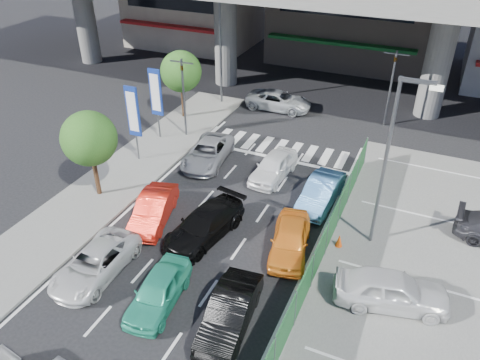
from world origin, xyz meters
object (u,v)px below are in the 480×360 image
at_px(wagon_silver_front_left, 208,153).
at_px(signboard_far, 156,94).
at_px(taxi_orange_left, 153,209).
at_px(tree_near, 89,139).
at_px(traffic_light_right, 394,70).
at_px(signboard_near, 133,114).
at_px(kei_truck_front_right, 321,192).
at_px(street_lamp_right, 391,152).
at_px(traffic_cone, 339,240).
at_px(street_lamp_left, 223,40).
at_px(traffic_light_left, 183,79).
at_px(sedan_black_mid, 204,225).
at_px(taxi_teal_mid, 158,291).
at_px(sedan_white_front_mid, 273,167).
at_px(hatch_black_mid_right, 230,313).
at_px(tree_far, 181,72).
at_px(parked_sedan_white, 392,290).
at_px(taxi_orange_right, 290,239).
at_px(sedan_white_mid_left, 95,263).
at_px(crossing_wagon_silver, 279,101).

bearing_deg(wagon_silver_front_left, signboard_far, 153.90).
bearing_deg(taxi_orange_left, tree_near, 154.37).
xyz_separation_m(traffic_light_right, signboard_near, (-12.70, -11.01, -0.87)).
relative_size(tree_near, kei_truck_front_right, 1.15).
height_order(street_lamp_right, kei_truck_front_right, street_lamp_right).
bearing_deg(traffic_cone, street_lamp_left, 132.87).
relative_size(traffic_light_left, signboard_near, 1.11).
xyz_separation_m(street_lamp_left, tree_near, (-0.67, -14.00, -1.38)).
xyz_separation_m(tree_near, sedan_black_mid, (6.78, -0.82, -2.70)).
distance_m(traffic_light_left, taxi_orange_left, 9.84).
height_order(taxi_teal_mid, sedan_white_front_mid, sedan_white_front_mid).
height_order(hatch_black_mid_right, wagon_silver_front_left, hatch_black_mid_right).
relative_size(street_lamp_left, tree_near, 1.67).
distance_m(taxi_teal_mid, taxi_orange_left, 5.48).
distance_m(signboard_near, sedan_white_front_mid, 8.53).
xyz_separation_m(street_lamp_left, sedan_white_front_mid, (7.18, -8.51, -4.08)).
relative_size(tree_far, parked_sedan_white, 1.09).
bearing_deg(taxi_orange_right, taxi_orange_left, 172.55).
distance_m(sedan_white_mid_left, sedan_white_front_mid, 11.20).
distance_m(street_lamp_left, crossing_wagon_silver, 5.90).
relative_size(signboard_near, tree_near, 0.98).
relative_size(taxi_orange_left, taxi_orange_right, 1.02).
distance_m(sedan_black_mid, sedan_white_front_mid, 6.40).
distance_m(signboard_near, hatch_black_mid_right, 13.97).
bearing_deg(taxi_orange_right, street_lamp_left, 113.43).
height_order(tree_near, parked_sedan_white, tree_near).
bearing_deg(crossing_wagon_silver, traffic_light_left, 146.94).
xyz_separation_m(traffic_light_left, taxi_orange_left, (3.13, -8.74, -3.25)).
xyz_separation_m(taxi_orange_left, kei_truck_front_right, (7.07, 4.76, 0.00)).
bearing_deg(crossing_wagon_silver, street_lamp_right, -145.11).
distance_m(street_lamp_left, parked_sedan_white, 21.86).
relative_size(street_lamp_left, sedan_black_mid, 1.69).
bearing_deg(signboard_near, sedan_black_mid, -34.59).
distance_m(street_lamp_right, crossing_wagon_silver, 16.21).
xyz_separation_m(street_lamp_left, sedan_white_mid_left, (3.08, -18.93, -4.15)).
bearing_deg(traffic_cone, taxi_orange_right, -148.77).
xyz_separation_m(street_lamp_left, tree_far, (-1.47, -3.50, -1.38)).
xyz_separation_m(taxi_teal_mid, parked_sedan_white, (8.35, 3.59, 0.16)).
distance_m(tree_far, taxi_orange_right, 15.99).
bearing_deg(signboard_near, tree_near, -87.13).
bearing_deg(sedan_black_mid, sedan_white_mid_left, -115.60).
distance_m(traffic_light_right, street_lamp_right, 13.13).
height_order(taxi_orange_right, crossing_wagon_silver, taxi_orange_right).
bearing_deg(hatch_black_mid_right, parked_sedan_white, 27.34).
bearing_deg(signboard_far, parked_sedan_white, -28.38).
xyz_separation_m(signboard_far, sedan_black_mid, (7.38, -7.81, -2.38)).
relative_size(wagon_silver_front_left, kei_truck_front_right, 1.11).
xyz_separation_m(kei_truck_front_right, parked_sedan_white, (4.40, -5.67, 0.13)).
bearing_deg(tree_near, hatch_black_mid_right, -26.97).
bearing_deg(street_lamp_right, sedan_black_mid, -159.15).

